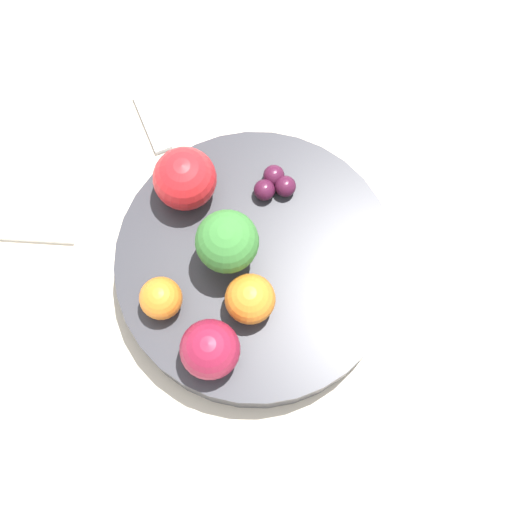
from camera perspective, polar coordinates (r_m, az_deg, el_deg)
The scene contains 11 objects.
ground_plane at distance 0.64m, azimuth 0.00°, elevation -1.81°, with size 6.00×6.00×0.00m, color gray.
table_surface at distance 0.63m, azimuth 0.00°, elevation -1.57°, with size 1.20×1.20×0.02m.
bowl at distance 0.61m, azimuth 0.00°, elevation -0.82°, with size 0.23×0.23×0.04m.
broccoli at distance 0.56m, azimuth -2.26°, elevation 1.52°, with size 0.05×0.05×0.06m.
apple_red at distance 0.59m, azimuth -5.72°, elevation 6.17°, with size 0.05×0.05×0.05m.
apple_green at distance 0.55m, azimuth -3.71°, elevation -7.47°, with size 0.05×0.05×0.05m.
orange_front at distance 0.56m, azimuth -0.23°, elevation -3.49°, with size 0.04×0.04×0.04m.
orange_back at distance 0.57m, azimuth -7.62°, elevation -3.37°, with size 0.03×0.03×0.03m.
grape_cluster at distance 0.60m, azimuth 1.61°, elevation 5.77°, with size 0.03×0.03×0.02m.
napkin at distance 0.69m, azimuth -19.29°, elevation 5.98°, with size 0.15×0.13×0.01m.
spoon at distance 0.68m, azimuth -8.30°, elevation 10.54°, with size 0.05×0.06×0.01m.
Camera 1 is at (0.02, -0.17, 0.62)m, focal length 50.00 mm.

